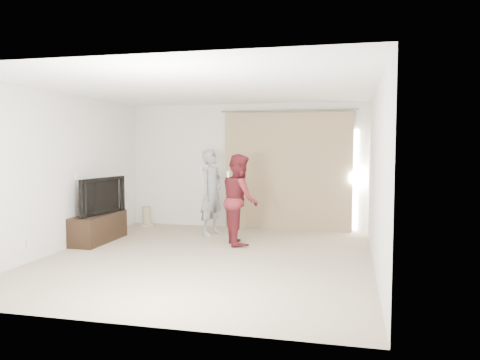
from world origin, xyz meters
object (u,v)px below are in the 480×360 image
person_man (212,192)px  person_woman (240,199)px  tv_console (99,228)px  tv (98,196)px

person_man → person_woman: person_man is taller
tv_console → person_woman: size_ratio=0.83×
tv → person_woman: person_woman is taller
tv → person_woman: size_ratio=0.72×
tv → person_woman: (2.53, 0.39, -0.04)m
tv → person_man: person_man is taller
tv → person_woman: 2.56m
person_woman → person_man: bearing=136.2°
tv_console → person_man: size_ratio=0.79×
tv_console → person_man: bearing=30.9°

